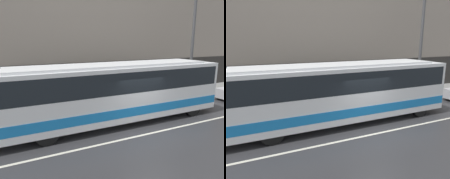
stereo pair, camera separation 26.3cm
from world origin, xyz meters
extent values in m
plane|color=#2D2D30|center=(0.00, 0.00, 0.00)|extent=(60.00, 60.00, 0.00)
cube|color=gray|center=(0.00, 5.40, 0.07)|extent=(60.00, 2.80, 0.13)
cube|color=gray|center=(0.00, 6.95, 6.48)|extent=(60.00, 0.30, 12.96)
cube|color=#2D2B28|center=(0.00, 6.78, 1.40)|extent=(60.00, 0.06, 2.80)
cube|color=beige|center=(0.00, 0.00, 0.00)|extent=(54.00, 0.14, 0.01)
cube|color=white|center=(-0.85, 2.05, 1.69)|extent=(12.25, 2.46, 2.68)
cube|color=#1972BF|center=(-0.85, 2.05, 0.90)|extent=(12.19, 2.48, 0.45)
cube|color=black|center=(-0.85, 2.05, 2.34)|extent=(11.89, 2.48, 1.02)
cube|color=orange|center=(5.23, 2.05, 2.84)|extent=(0.12, 1.84, 0.28)
cube|color=white|center=(-0.85, 2.05, 3.09)|extent=(10.42, 2.09, 0.12)
cylinder|color=black|center=(3.68, 0.98, 0.51)|extent=(1.03, 0.28, 1.03)
cylinder|color=black|center=(3.68, 3.11, 0.51)|extent=(1.03, 0.28, 1.03)
cylinder|color=black|center=(-4.57, 0.98, 0.51)|extent=(1.03, 0.28, 1.03)
cylinder|color=black|center=(-4.57, 3.11, 0.51)|extent=(1.03, 0.28, 1.03)
cylinder|color=black|center=(8.56, 2.86, 0.31)|extent=(0.62, 0.20, 0.62)
cylinder|color=#4C4C4F|center=(6.86, 4.41, 3.99)|extent=(0.22, 0.22, 7.72)
cylinder|color=#1E5933|center=(-0.07, 6.07, 0.82)|extent=(0.36, 0.36, 1.36)
sphere|color=tan|center=(-0.07, 6.07, 1.62)|extent=(0.25, 0.25, 0.25)
camera|label=1|loc=(-5.89, -7.81, 4.31)|focal=35.00mm
camera|label=2|loc=(-5.65, -7.92, 4.31)|focal=35.00mm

